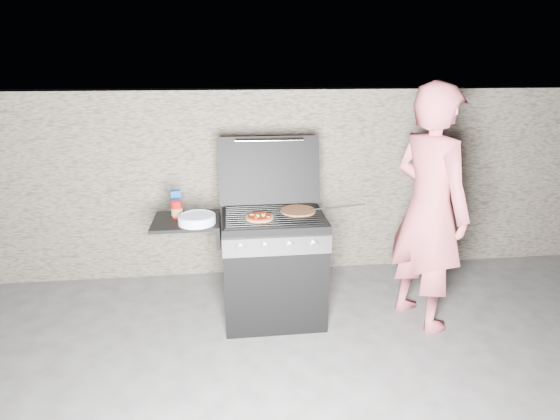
{
  "coord_description": "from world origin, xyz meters",
  "views": [
    {
      "loc": [
        -0.32,
        -3.18,
        2.04
      ],
      "look_at": [
        0.05,
        0.0,
        0.95
      ],
      "focal_mm": 28.0,
      "sensor_mm": 36.0,
      "label": 1
    }
  ],
  "objects": [
    {
      "name": "tongs",
      "position": [
        0.48,
        0.0,
        0.96
      ],
      "size": [
        0.45,
        0.16,
        0.09
      ],
      "primitive_type": "cylinder",
      "rotation": [
        0.0,
        1.4,
        -0.31
      ],
      "color": "black",
      "rests_on": "gas_grill"
    },
    {
      "name": "ground",
      "position": [
        0.0,
        0.0,
        0.0
      ],
      "size": [
        50.0,
        50.0,
        0.0
      ],
      "primitive_type": "plane",
      "color": "#484644"
    },
    {
      "name": "blue_carton",
      "position": [
        -0.76,
        0.22,
        0.99
      ],
      "size": [
        0.09,
        0.06,
        0.17
      ],
      "primitive_type": "cube",
      "rotation": [
        0.0,
        0.0,
        0.23
      ],
      "color": "navy",
      "rests_on": "gas_grill"
    },
    {
      "name": "plate_stack",
      "position": [
        -0.58,
        -0.09,
        0.93
      ],
      "size": [
        0.32,
        0.32,
        0.06
      ],
      "primitive_type": "cylinder",
      "rotation": [
        0.0,
        0.0,
        -0.2
      ],
      "color": "white",
      "rests_on": "gas_grill"
    },
    {
      "name": "sauce_jar",
      "position": [
        -0.74,
        0.06,
        0.97
      ],
      "size": [
        0.09,
        0.09,
        0.13
      ],
      "primitive_type": "cylinder",
      "rotation": [
        0.0,
        0.0,
        0.05
      ],
      "color": "maroon",
      "rests_on": "gas_grill"
    },
    {
      "name": "person",
      "position": [
        1.19,
        -0.15,
        0.96
      ],
      "size": [
        0.69,
        0.82,
        1.92
      ],
      "primitive_type": "imported",
      "rotation": [
        0.0,
        0.0,
        1.95
      ],
      "color": "#CE5763",
      "rests_on": "ground"
    },
    {
      "name": "stone_wall",
      "position": [
        0.0,
        1.05,
        0.9
      ],
      "size": [
        8.0,
        0.35,
        1.8
      ],
      "primitive_type": "cube",
      "color": "gray",
      "rests_on": "ground"
    },
    {
      "name": "pizza_topped",
      "position": [
        -0.11,
        -0.07,
        0.92
      ],
      "size": [
        0.25,
        0.25,
        0.02
      ],
      "primitive_type": null,
      "rotation": [
        0.0,
        0.0,
        -0.19
      ],
      "color": "gold",
      "rests_on": "gas_grill"
    },
    {
      "name": "pizza_plain",
      "position": [
        0.2,
        0.06,
        0.92
      ],
      "size": [
        0.32,
        0.32,
        0.01
      ],
      "primitive_type": "cylinder",
      "rotation": [
        0.0,
        0.0,
        0.16
      ],
      "color": "#B27542",
      "rests_on": "gas_grill"
    },
    {
      "name": "gas_grill",
      "position": [
        -0.25,
        0.0,
        0.46
      ],
      "size": [
        1.34,
        0.79,
        0.91
      ],
      "primitive_type": null,
      "color": "black",
      "rests_on": "ground"
    }
  ]
}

